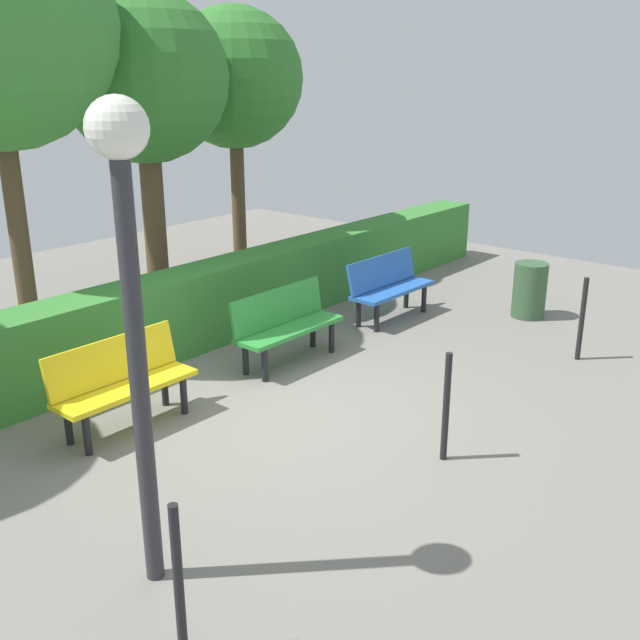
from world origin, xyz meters
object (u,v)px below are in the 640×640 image
at_px(bench_green, 285,323).
at_px(trash_bin, 530,290).
at_px(lamp_post, 128,255).
at_px(tree_mid, 144,80).
at_px(bench_yellow, 121,380).
at_px(tree_near, 234,80).
at_px(bench_blue, 388,285).

relative_size(bench_green, trash_bin, 1.91).
bearing_deg(lamp_post, tree_mid, -128.90).
bearing_deg(trash_bin, lamp_post, 3.97).
xyz_separation_m(bench_green, bench_yellow, (2.21, -0.07, -0.00)).
bearing_deg(lamp_post, tree_near, -138.82).
relative_size(tree_mid, lamp_post, 1.36).
bearing_deg(trash_bin, tree_mid, -54.87).
distance_m(tree_mid, trash_bin, 5.87).
relative_size(bench_blue, lamp_post, 0.45).
distance_m(bench_yellow, tree_near, 5.89).
height_order(bench_yellow, lamp_post, lamp_post).
bearing_deg(bench_green, bench_blue, -179.49).
height_order(bench_blue, lamp_post, lamp_post).
xyz_separation_m(bench_blue, bench_green, (2.08, -0.00, 0.00)).
bearing_deg(tree_near, bench_blue, 87.97).
relative_size(lamp_post, trash_bin, 4.12).
xyz_separation_m(tree_near, tree_mid, (1.80, 0.18, 0.01)).
bearing_deg(trash_bin, bench_blue, -48.13).
xyz_separation_m(bench_yellow, tree_near, (-4.39, -2.90, 2.63)).
bearing_deg(bench_yellow, bench_green, 178.69).
distance_m(tree_near, trash_bin, 5.34).
height_order(tree_near, trash_bin, tree_near).
bearing_deg(bench_blue, lamp_post, 20.62).
height_order(tree_mid, trash_bin, tree_mid).
bearing_deg(bench_yellow, bench_blue, 179.56).
height_order(bench_blue, bench_yellow, same).
relative_size(bench_blue, bench_green, 0.97).
relative_size(bench_yellow, lamp_post, 0.45).
xyz_separation_m(bench_green, trash_bin, (-3.38, 1.46, -0.10)).
bearing_deg(bench_yellow, lamp_post, 59.36).
bearing_deg(trash_bin, bench_yellow, -15.31).
relative_size(bench_blue, tree_near, 0.34).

